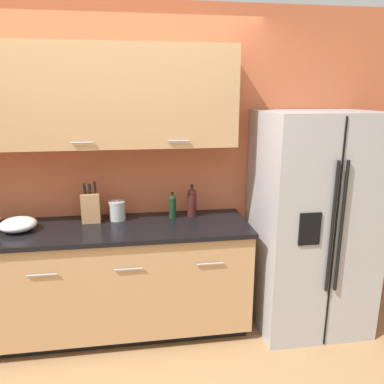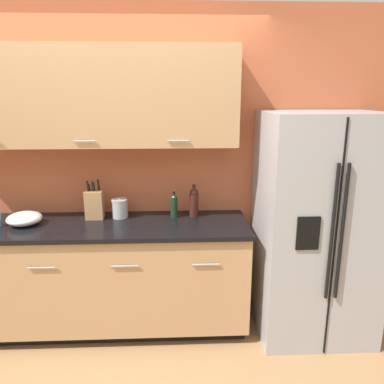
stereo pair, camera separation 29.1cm
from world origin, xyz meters
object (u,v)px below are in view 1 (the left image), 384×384
object	(u,v)px
steel_canister	(117,211)
wine_bottle	(192,202)
oil_bottle	(172,206)
refrigerator	(311,222)
knife_block	(91,207)
mixing_bowl	(18,224)

from	to	relation	value
steel_canister	wine_bottle	bearing A→B (deg)	0.68
oil_bottle	refrigerator	bearing A→B (deg)	-10.30
knife_block	mixing_bowl	world-z (taller)	knife_block
wine_bottle	oil_bottle	distance (m)	0.17
mixing_bowl	knife_block	bearing A→B (deg)	13.88
mixing_bowl	refrigerator	bearing A→B (deg)	-1.82
oil_bottle	mixing_bowl	distance (m)	1.18
knife_block	wine_bottle	world-z (taller)	knife_block
refrigerator	wine_bottle	distance (m)	0.99
wine_bottle	mixing_bowl	xyz separation A→B (m)	(-1.33, -0.15, -0.08)
knife_block	steel_canister	world-z (taller)	knife_block
refrigerator	knife_block	size ratio (longest dim) A/B	5.47
wine_bottle	mixing_bowl	distance (m)	1.34
wine_bottle	mixing_bowl	bearing A→B (deg)	-173.48
knife_block	oil_bottle	distance (m)	0.65
knife_block	steel_canister	bearing A→B (deg)	4.74
refrigerator	mixing_bowl	bearing A→B (deg)	178.18
refrigerator	oil_bottle	distance (m)	1.14
wine_bottle	mixing_bowl	size ratio (longest dim) A/B	1.02
mixing_bowl	wine_bottle	bearing A→B (deg)	6.52
refrigerator	wine_bottle	size ratio (longest dim) A/B	6.60
wine_bottle	steel_canister	size ratio (longest dim) A/B	1.57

